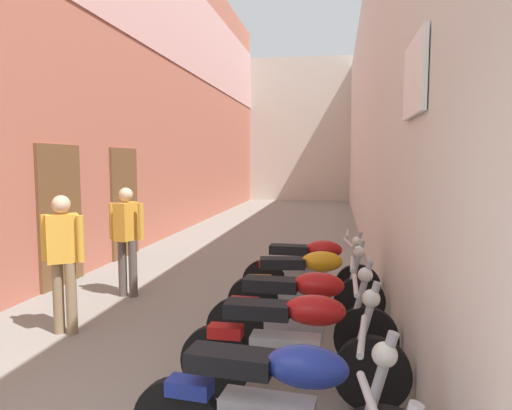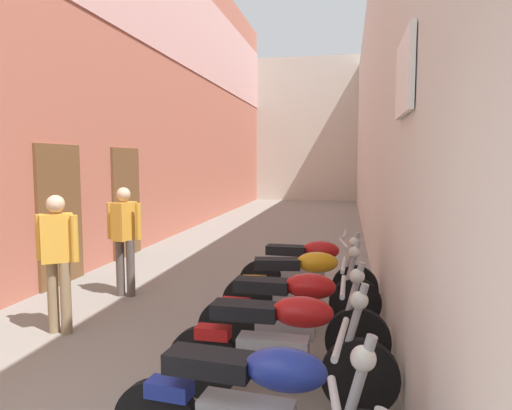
{
  "view_description": "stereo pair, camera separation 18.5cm",
  "coord_description": "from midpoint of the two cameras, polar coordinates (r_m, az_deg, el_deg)",
  "views": [
    {
      "loc": [
        1.81,
        -0.84,
        1.95
      ],
      "look_at": [
        0.42,
        7.08,
        1.17
      ],
      "focal_mm": 32.16,
      "sensor_mm": 36.0,
      "label": 1
    },
    {
      "loc": [
        1.98,
        -0.77,
        1.95
      ],
      "look_at": [
        0.42,
        7.08,
        1.17
      ],
      "focal_mm": 32.16,
      "sensor_mm": 36.0,
      "label": 2
    }
  ],
  "objects": [
    {
      "name": "motorcycle_fifth",
      "position": [
        5.44,
        5.43,
        -9.93
      ],
      "size": [
        1.84,
        0.58,
        1.04
      ],
      "color": "black",
      "rests_on": "ground"
    },
    {
      "name": "pedestrian_further_down",
      "position": [
        6.8,
        -16.55,
        -3.42
      ],
      "size": [
        0.52,
        0.37,
        1.57
      ],
      "color": "#564C47",
      "rests_on": "ground"
    },
    {
      "name": "motorcycle_fourth",
      "position": [
        4.5,
        4.4,
        -13.28
      ],
      "size": [
        1.85,
        0.58,
        1.04
      ],
      "color": "black",
      "rests_on": "ground"
    },
    {
      "name": "building_left",
      "position": [
        12.59,
        -11.65,
        15.05
      ],
      "size": [
        0.45,
        21.6,
        8.05
      ],
      "color": "#B76651",
      "rests_on": "ground"
    },
    {
      "name": "ground_plane",
      "position": [
        9.99,
        -1.19,
        -5.71
      ],
      "size": [
        37.6,
        37.6,
        0.0
      ],
      "primitive_type": "plane",
      "color": "gray"
    },
    {
      "name": "motorcycle_third",
      "position": [
        3.8,
        3.25,
        -16.89
      ],
      "size": [
        1.85,
        0.58,
        1.04
      ],
      "color": "black",
      "rests_on": "ground"
    },
    {
      "name": "motorcycle_sixth",
      "position": [
        6.18,
        6.0,
        -8.04
      ],
      "size": [
        1.85,
        0.58,
        1.04
      ],
      "color": "black",
      "rests_on": "ground"
    },
    {
      "name": "motorcycle_second",
      "position": [
        2.92,
        0.76,
        -24.21
      ],
      "size": [
        1.85,
        0.58,
        1.04
      ],
      "color": "black",
      "rests_on": "ground"
    },
    {
      "name": "building_far_end",
      "position": [
        23.54,
        5.39,
        9.17
      ],
      "size": [
        7.87,
        2.0,
        6.89
      ],
      "primitive_type": "cube",
      "color": "beige",
      "rests_on": "ground"
    },
    {
      "name": "pedestrian_mid_alley",
      "position": [
        5.59,
        -23.81,
        -5.6
      ],
      "size": [
        0.52,
        0.37,
        1.57
      ],
      "color": "#8C7251",
      "rests_on": "ground"
    },
    {
      "name": "building_right",
      "position": [
        11.7,
        13.8,
        11.51
      ],
      "size": [
        0.45,
        21.6,
        6.4
      ],
      "color": "beige",
      "rests_on": "ground"
    }
  ]
}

